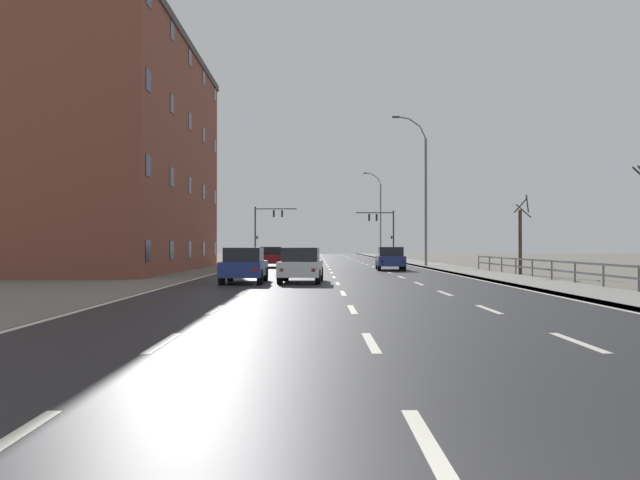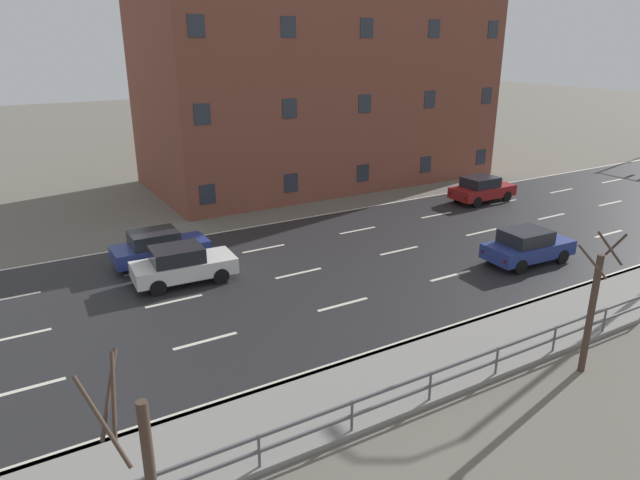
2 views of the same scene
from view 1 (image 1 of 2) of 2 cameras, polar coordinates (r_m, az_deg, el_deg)
The scene contains 14 objects.
ground_plane at distance 51.07m, azimuth 0.68°, elevation -2.45°, with size 160.00×160.00×0.12m.
road_asphalt_strip at distance 63.06m, azimuth 0.49°, elevation -2.03°, with size 14.00×120.00×0.03m.
sidewalk_right at distance 63.74m, azimuth 8.09°, elevation -1.96°, with size 3.00×120.00×0.12m.
guardrail at distance 27.86m, azimuth 22.42°, elevation -2.44°, with size 0.07×30.59×1.00m.
street_lamp_midground at distance 48.83m, azimuth 9.53°, elevation 4.27°, with size 2.71×0.24×11.76m.
street_lamp_distant at distance 82.22m, azimuth 5.51°, elevation 2.20°, with size 2.40×0.24×11.35m.
traffic_signal_right at distance 70.94m, azimuth 5.92°, elevation 1.27°, with size 4.37×0.36×5.67m.
traffic_signal_left at distance 71.06m, azimuth -5.05°, elevation 1.52°, with size 4.82×0.36×6.13m.
car_near_right at distance 27.45m, azimuth -6.98°, elevation -2.30°, with size 1.85×4.11×1.57m.
car_mid_centre at distance 41.69m, azimuth 6.49°, elevation -1.70°, with size 1.99×4.18×1.57m.
car_distant at distance 47.28m, azimuth -4.50°, elevation -1.56°, with size 1.88×4.12×1.57m.
car_far_left at distance 27.55m, azimuth -1.75°, elevation -2.30°, with size 2.00×4.19×1.57m.
brick_building at distance 44.58m, azimuth -18.95°, elevation 7.38°, with size 11.27×23.59×15.52m.
bare_tree_mid at distance 37.71m, azimuth 17.98°, elevation 0.15°, with size 0.99×1.15×4.59m.
Camera 1 is at (-0.92, -3.03, 1.65)m, focal length 34.78 mm.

